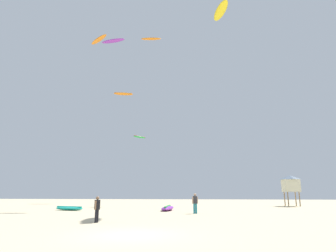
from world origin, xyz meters
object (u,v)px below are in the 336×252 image
lifeguard_tower (291,183)px  kite_aloft_4 (113,41)px  kite_grounded_near (168,208)px  kite_aloft_3 (123,94)px  kite_aloft_5 (221,11)px  person_foreground (97,207)px  kite_aloft_2 (99,40)px  kite_grounded_mid (69,208)px  kite_aloft_0 (140,137)px  kite_aloft_1 (151,39)px  person_midground (195,202)px

lifeguard_tower → kite_aloft_4: kite_aloft_4 is taller
kite_grounded_near → kite_aloft_4: size_ratio=1.08×
kite_aloft_3 → kite_aloft_5: size_ratio=0.93×
person_foreground → lifeguard_tower: 30.19m
kite_aloft_2 → kite_aloft_5: (15.17, 1.15, 3.88)m
kite_grounded_mid → kite_aloft_0: (5.38, 10.60, 9.66)m
lifeguard_tower → kite_aloft_0: size_ratio=1.92×
kite_aloft_1 → kite_aloft_4: 6.09m
person_midground → kite_aloft_3: kite_aloft_3 is taller
kite_aloft_2 → kite_aloft_4: (-0.57, 7.69, 4.23)m
kite_grounded_mid → kite_aloft_1: bearing=44.7°
kite_grounded_mid → kite_aloft_3: (-1.06, 24.85, 21.70)m
kite_aloft_1 → kite_grounded_mid: bearing=-135.3°
kite_aloft_3 → kite_aloft_1: bearing=-64.3°
person_foreground → kite_aloft_1: kite_aloft_1 is taller
person_midground → kite_grounded_mid: person_midground is taller
person_midground → kite_aloft_4: kite_aloft_4 is taller
kite_aloft_4 → kite_aloft_1: bearing=-7.9°
person_midground → kite_aloft_2: size_ratio=0.58×
kite_grounded_near → kite_grounded_mid: size_ratio=1.16×
person_foreground → kite_aloft_4: size_ratio=0.42×
person_foreground → kite_aloft_2: 23.27m
kite_aloft_0 → kite_aloft_1: 14.70m
kite_grounded_near → kite_aloft_3: 34.36m
kite_aloft_0 → kite_aloft_4: size_ratio=0.55×
kite_aloft_3 → kite_grounded_mid: bearing=-87.6°
kite_grounded_near → kite_aloft_4: (-9.09, 7.36, 24.26)m
lifeguard_tower → kite_aloft_1: bearing=-168.5°
person_midground → kite_grounded_near: size_ratio=0.42×
kite_grounded_mid → kite_aloft_2: kite_aloft_2 is taller
kite_aloft_1 → kite_aloft_2: 9.54m
kite_aloft_2 → kite_grounded_mid: bearing=-166.4°
kite_aloft_1 → kite_aloft_5: (9.72, -5.70, 0.10)m
kite_grounded_mid → kite_aloft_5: 29.48m
kite_grounded_near → kite_aloft_0: bearing=117.4°
kite_aloft_5 → kite_aloft_4: bearing=157.4°
lifeguard_tower → kite_aloft_0: 22.40m
kite_aloft_4 → kite_aloft_5: bearing=-22.6°
kite_grounded_mid → kite_aloft_4: size_ratio=0.93×
kite_grounded_near → lifeguard_tower: lifeguard_tower is taller
kite_aloft_0 → kite_aloft_3: 19.73m
kite_grounded_mid → kite_aloft_4: (1.37, 8.16, 24.30)m
kite_aloft_3 → person_midground: bearing=-62.8°
kite_grounded_mid → kite_aloft_3: bearing=92.4°
kite_aloft_0 → kite_aloft_1: size_ratio=0.71×
kite_aloft_0 → kite_aloft_4: (-4.01, -2.44, 14.63)m
lifeguard_tower → kite_aloft_1: (-19.32, -3.91, 21.00)m
kite_grounded_near → kite_aloft_0: 14.65m
kite_aloft_2 → kite_aloft_4: 8.80m
kite_aloft_4 → kite_aloft_5: 17.04m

